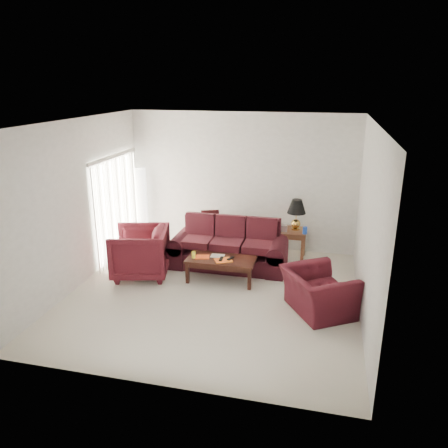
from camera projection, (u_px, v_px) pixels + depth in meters
name	position (u px, v px, depth m)	size (l,w,h in m)	color
floor	(213.00, 295.00, 7.74)	(5.00, 5.00, 0.00)	beige
blinds	(117.00, 208.00, 9.14)	(0.10, 2.00, 2.16)	silver
sofa	(228.00, 244.00, 8.78)	(2.33, 1.01, 0.95)	black
throw_pillow	(210.00, 219.00, 9.59)	(0.39, 0.11, 0.39)	black
end_table	(292.00, 244.00, 9.23)	(0.59, 0.59, 0.64)	#4C281A
table_lamp	(296.00, 215.00, 9.06)	(0.39, 0.39, 0.65)	gold
clock	(284.00, 229.00, 9.01)	(0.13, 0.05, 0.13)	silver
blue_canister	(305.00, 230.00, 8.87)	(0.09, 0.09, 0.15)	#1C46BA
picture_frame	(286.00, 224.00, 9.26)	(0.13, 0.02, 0.15)	#B5B5B9
floor_lamp	(142.00, 206.00, 10.00)	(0.29, 0.29, 1.77)	white
armchair_left	(140.00, 252.00, 8.37)	(1.02, 1.05, 0.96)	#450F17
armchair_right	(318.00, 292.00, 7.08)	(1.08, 0.95, 0.70)	#3C0E16
coffee_table	(221.00, 269.00, 8.24)	(1.28, 0.64, 0.45)	black
magazine_red	(202.00, 257.00, 8.21)	(0.27, 0.20, 0.02)	#D84415
magazine_white	(218.00, 256.00, 8.26)	(0.25, 0.19, 0.01)	beige
magazine_orange	(223.00, 260.00, 8.06)	(0.31, 0.23, 0.02)	orange
remote_a	(221.00, 259.00, 8.07)	(0.05, 0.18, 0.02)	black
remote_b	(231.00, 258.00, 8.10)	(0.05, 0.18, 0.02)	black
yellow_glass	(194.00, 255.00, 8.17)	(0.07, 0.07, 0.13)	yellow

